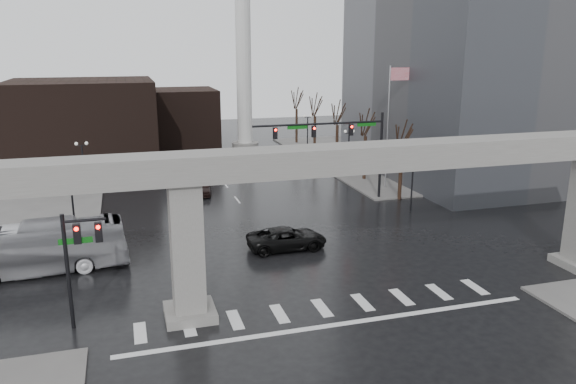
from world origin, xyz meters
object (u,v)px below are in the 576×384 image
at_px(signal_mast_arm, 342,138).
at_px(far_car, 202,187).
at_px(pickup_truck, 287,238).
at_px(city_bus, 30,249).

bearing_deg(signal_mast_arm, far_car, 152.48).
height_order(pickup_truck, city_bus, city_bus).
distance_m(city_bus, far_car, 20.80).
xyz_separation_m(signal_mast_arm, city_bus, (-24.72, -10.14, -4.21)).
distance_m(signal_mast_arm, pickup_truck, 14.25).
relative_size(signal_mast_arm, far_car, 2.89).
height_order(signal_mast_arm, pickup_truck, signal_mast_arm).
xyz_separation_m(city_bus, far_car, (12.90, 16.29, -0.91)).
bearing_deg(pickup_truck, far_car, 12.43).
distance_m(signal_mast_arm, far_car, 14.27).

